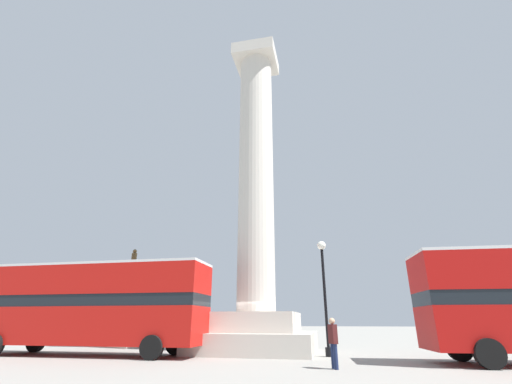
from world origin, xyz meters
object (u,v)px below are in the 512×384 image
object	(u,v)px
pedestrian_near_lamp	(333,340)
bus_b	(94,304)
monument_column	(256,221)
street_lamp	(324,286)
equestrian_statue	(127,317)

from	to	relation	value
pedestrian_near_lamp	bus_b	bearing A→B (deg)	-126.57
monument_column	street_lamp	distance (m)	5.71
bus_b	equestrian_statue	xyz separation A→B (m)	(-1.76, 5.96, -0.55)
equestrian_statue	pedestrian_near_lamp	xyz separation A→B (m)	(13.41, -8.44, -0.89)
bus_b	street_lamp	xyz separation A→B (m)	(11.38, 1.97, 0.80)
pedestrian_near_lamp	equestrian_statue	bearing A→B (deg)	-146.76
street_lamp	pedestrian_near_lamp	xyz separation A→B (m)	(0.27, -4.44, -2.25)
monument_column	bus_b	world-z (taller)	monument_column
street_lamp	bus_b	bearing A→B (deg)	-170.19
bus_b	pedestrian_near_lamp	bearing A→B (deg)	-13.04
monument_column	equestrian_statue	xyz separation A→B (m)	(-9.34, 2.49, -5.34)
monument_column	pedestrian_near_lamp	xyz separation A→B (m)	(4.07, -5.95, -6.24)
bus_b	street_lamp	world-z (taller)	street_lamp
monument_column	pedestrian_near_lamp	world-z (taller)	monument_column
equestrian_statue	street_lamp	distance (m)	13.80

